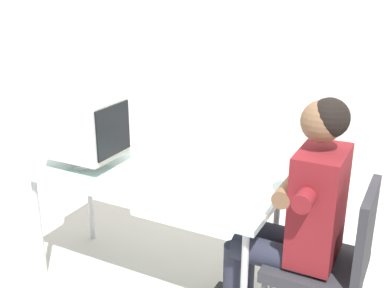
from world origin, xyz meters
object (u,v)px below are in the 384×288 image
Objects in this scene: office_chair at (332,258)px; person_seated at (297,212)px; desk at (152,186)px; crt_monitor at (87,127)px; keyboard at (135,169)px.

person_seated reaches higher than office_chair.
person_seated is at bearing -0.68° from desk.
person_seated is (0.87, -0.01, 0.04)m from desk.
crt_monitor is 0.33× the size of person_seated.
person_seated reaches higher than keyboard.
office_chair is (1.51, -0.00, -0.46)m from crt_monitor.
desk is at bearing -14.25° from keyboard.
person_seated is at bearing -180.00° from office_chair.
crt_monitor is at bearing -172.41° from keyboard.
crt_monitor is at bearing 179.80° from person_seated.
crt_monitor is 0.39m from keyboard.
keyboard is 1.22m from office_chair.
office_chair reaches higher than keyboard.
office_chair is at bearing -0.17° from crt_monitor.
crt_monitor is at bearing -179.26° from desk.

